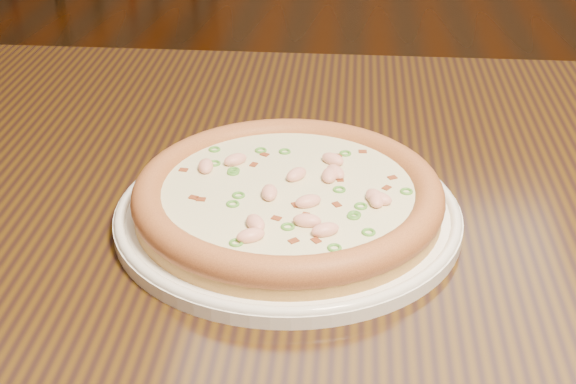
{
  "coord_description": "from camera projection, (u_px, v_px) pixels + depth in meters",
  "views": [
    {
      "loc": [
        -0.24,
        -0.86,
        1.14
      ],
      "look_at": [
        -0.29,
        -0.24,
        0.78
      ],
      "focal_mm": 50.0,
      "sensor_mm": 36.0,
      "label": 1
    }
  ],
  "objects": [
    {
      "name": "hero_table",
      "position": [
        409.0,
        282.0,
        0.82
      ],
      "size": [
        1.2,
        0.8,
        0.75
      ],
      "color": "black",
      "rests_on": "ground"
    },
    {
      "name": "plate",
      "position": [
        288.0,
        212.0,
        0.73
      ],
      "size": [
        0.32,
        0.32,
        0.02
      ],
      "color": "white",
      "rests_on": "hero_table"
    },
    {
      "name": "pizza",
      "position": [
        288.0,
        195.0,
        0.72
      ],
      "size": [
        0.28,
        0.28,
        0.03
      ],
      "color": "tan",
      "rests_on": "plate"
    }
  ]
}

